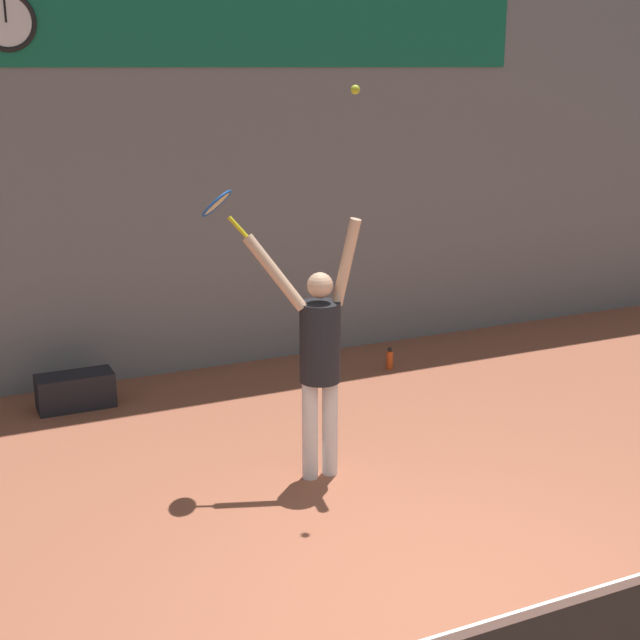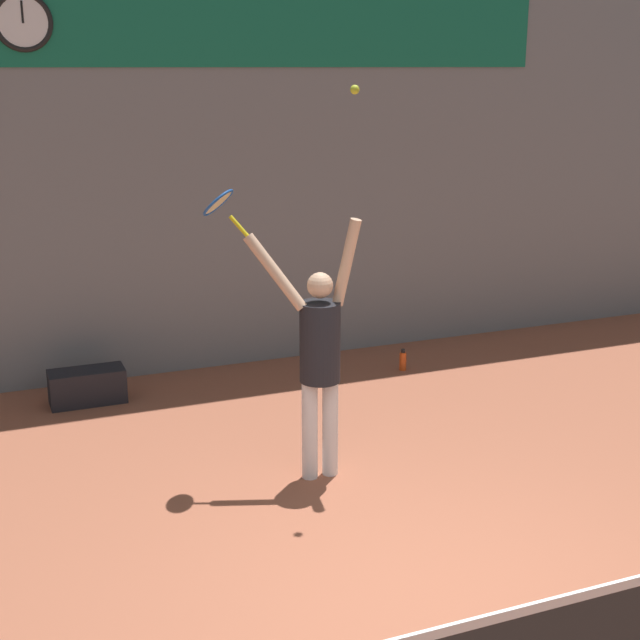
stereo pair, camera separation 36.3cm
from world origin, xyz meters
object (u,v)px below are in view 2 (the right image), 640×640
tennis_ball (355,90)px  water_bottle (403,361)px  tennis_racket (220,205)px  equipment_bag (87,386)px  scoreboard_clock (23,22)px  tennis_player (319,352)px

tennis_ball → water_bottle: tennis_ball is taller
tennis_racket → tennis_ball: bearing=-34.3°
water_bottle → tennis_racket: bearing=-146.0°
water_bottle → equipment_bag: bearing=175.1°
water_bottle → equipment_bag: size_ratio=0.33×
scoreboard_clock → water_bottle: scoreboard_clock is taller
scoreboard_clock → tennis_player: bearing=-58.7°
tennis_ball → water_bottle: (1.65, 2.31, -3.01)m
tennis_racket → equipment_bag: 3.01m
tennis_racket → water_bottle: size_ratio=1.61×
scoreboard_clock → equipment_bag: bearing=-65.3°
scoreboard_clock → tennis_ball: size_ratio=8.21×
tennis_ball → equipment_bag: tennis_ball is taller
tennis_player → scoreboard_clock: bearing=121.3°
scoreboard_clock → water_bottle: 5.21m
scoreboard_clock → equipment_bag: (0.27, -0.59, -3.51)m
equipment_bag → tennis_player: bearing=-57.3°
tennis_player → tennis_racket: (-0.67, 0.42, 1.16)m
tennis_ball → water_bottle: bearing=54.4°
tennis_ball → tennis_racket: bearing=145.7°
tennis_player → tennis_ball: size_ratio=31.71×
tennis_ball → equipment_bag: (-1.77, 2.60, -2.95)m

